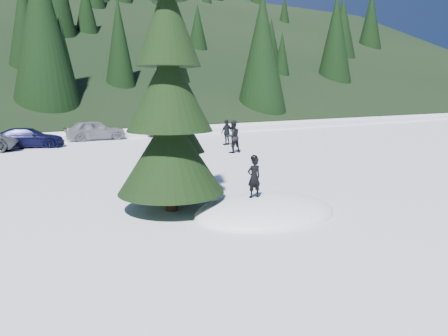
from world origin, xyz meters
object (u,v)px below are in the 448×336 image
adult_1 (227,132)px  car_5 (169,128)px  adult_2 (184,134)px  car_3 (29,138)px  car_4 (95,130)px  adult_0 (233,137)px  spruce_tall (169,100)px  child_skier (254,177)px  spruce_short (179,136)px

adult_1 → car_5: adult_1 is taller
adult_2 → car_3: adult_2 is taller
adult_1 → car_4: size_ratio=0.39×
adult_0 → adult_1: bearing=-116.3°
adult_0 → adult_2: bearing=-58.4°
spruce_tall → car_5: spruce_tall is taller
adult_1 → child_skier: bearing=47.4°
adult_1 → car_5: bearing=-96.9°
spruce_short → child_skier: bearing=-73.0°
adult_1 → car_4: bearing=-62.2°
spruce_tall → adult_1: bearing=50.9°
car_4 → spruce_short: bearing=173.9°
car_4 → car_5: car_4 is taller
child_skier → adult_2: 14.77m
car_3 → spruce_tall: bearing=-157.1°
adult_0 → car_4: 12.12m
adult_2 → adult_0: bearing=117.7°
child_skier → car_5: size_ratio=0.31×
adult_0 → adult_1: 3.73m
car_5 → car_3: bearing=80.1°
adult_2 → car_3: bearing=-40.3°
spruce_tall → car_5: 22.50m
spruce_short → adult_0: spruce_short is taller
spruce_tall → adult_0: (8.59, 9.40, -2.37)m
child_skier → car_4: bearing=-90.2°
adult_0 → adult_1: (1.74, 3.30, -0.09)m
adult_0 → car_4: adult_0 is taller
adult_1 → car_4: (-6.54, 7.83, -0.11)m
spruce_short → car_5: (8.65, 18.75, -1.47)m
child_skier → adult_0: size_ratio=0.63×
spruce_short → car_5: spruce_short is taller
car_3 → child_skier: bearing=-152.0°
spruce_tall → adult_2: size_ratio=4.56×
adult_0 → adult_2: 3.34m
car_5 → spruce_tall: bearing=136.0°
spruce_short → adult_0: size_ratio=2.84×
car_3 → car_4: bearing=-48.2°
child_skier → car_5: 23.09m
adult_2 → car_5: bearing=-111.4°
car_3 → car_4: size_ratio=1.00×
adult_1 → car_3: adult_1 is taller
adult_0 → car_4: size_ratio=0.43×
car_3 → spruce_short: bearing=-153.6°
adult_1 → spruce_short: bearing=38.3°
spruce_tall → car_4: (3.79, 20.53, -2.58)m
child_skier → car_3: (-2.98, 20.15, -0.45)m
spruce_tall → adult_2: bearing=60.6°
car_3 → car_5: bearing=-61.9°
adult_0 → child_skier: bearing=60.4°
adult_0 → adult_2: adult_0 is taller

